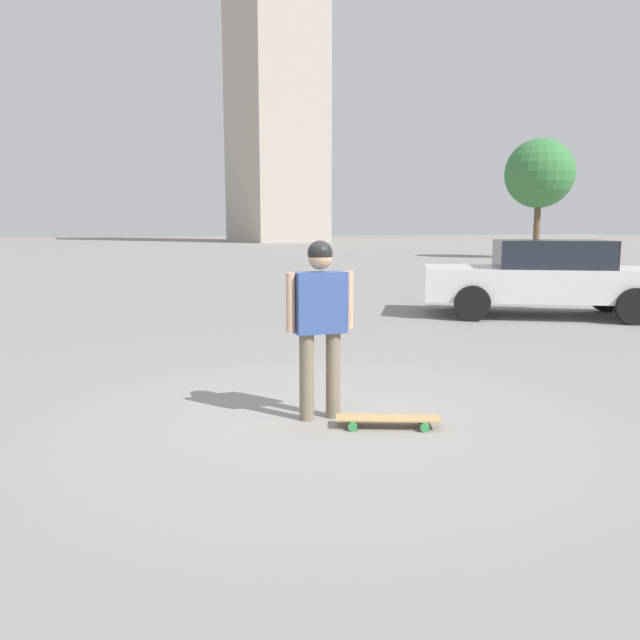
% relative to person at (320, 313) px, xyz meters
% --- Properties ---
extents(ground_plane, '(220.00, 220.00, 0.00)m').
position_rel_person_xyz_m(ground_plane, '(0.00, 0.00, -0.96)').
color(ground_plane, gray).
extents(person, '(0.62, 0.23, 1.59)m').
position_rel_person_xyz_m(person, '(0.00, 0.00, 0.00)').
color(person, '#7A6B56').
rests_on(person, ground_plane).
extents(skateboard, '(0.89, 0.56, 0.09)m').
position_rel_person_xyz_m(skateboard, '(-0.44, 0.46, -0.89)').
color(skateboard, tan).
rests_on(skateboard, ground_plane).
extents(car_parked_near, '(4.72, 3.84, 1.46)m').
position_rel_person_xyz_m(car_parked_near, '(-6.49, -4.32, -0.20)').
color(car_parked_near, silver).
rests_on(car_parked_near, ground_plane).
extents(building_block_distant, '(8.18, 14.66, 37.30)m').
position_rel_person_xyz_m(building_block_distant, '(-21.83, -65.95, 17.69)').
color(building_block_distant, '#B2A899').
rests_on(building_block_distant, ground_plane).
extents(tree_distant, '(3.71, 3.71, 6.44)m').
position_rel_person_xyz_m(tree_distant, '(-22.24, -22.30, 3.60)').
color(tree_distant, brown).
rests_on(tree_distant, ground_plane).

